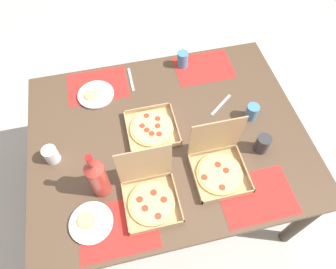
% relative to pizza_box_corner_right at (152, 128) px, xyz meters
% --- Properties ---
extents(ground_plane, '(6.00, 6.00, 0.00)m').
position_rel_pizza_box_corner_right_xyz_m(ground_plane, '(0.08, -0.05, -0.74)').
color(ground_plane, beige).
extents(dining_table, '(1.49, 1.18, 0.73)m').
position_rel_pizza_box_corner_right_xyz_m(dining_table, '(0.08, -0.05, -0.10)').
color(dining_table, '#3F3328').
rests_on(dining_table, ground_plane).
extents(placemat_near_left, '(0.36, 0.26, 0.00)m').
position_rel_pizza_box_corner_right_xyz_m(placemat_near_left, '(-0.26, -0.49, -0.01)').
color(placemat_near_left, red).
rests_on(placemat_near_left, dining_table).
extents(placemat_near_right, '(0.36, 0.26, 0.00)m').
position_rel_pizza_box_corner_right_xyz_m(placemat_near_right, '(0.41, -0.49, -0.01)').
color(placemat_near_right, red).
rests_on(placemat_near_right, dining_table).
extents(placemat_far_left, '(0.36, 0.26, 0.00)m').
position_rel_pizza_box_corner_right_xyz_m(placemat_far_left, '(-0.26, 0.39, -0.01)').
color(placemat_far_left, red).
rests_on(placemat_far_left, dining_table).
extents(placemat_far_right, '(0.36, 0.26, 0.00)m').
position_rel_pizza_box_corner_right_xyz_m(placemat_far_right, '(0.41, 0.39, -0.01)').
color(placemat_far_right, red).
rests_on(placemat_far_right, dining_table).
extents(pizza_box_corner_right, '(0.27, 0.27, 0.04)m').
position_rel_pizza_box_corner_right_xyz_m(pizza_box_corner_right, '(0.00, 0.00, 0.00)').
color(pizza_box_corner_right, tan).
rests_on(pizza_box_corner_right, dining_table).
extents(pizza_box_edge_far, '(0.25, 0.26, 0.29)m').
position_rel_pizza_box_corner_right_xyz_m(pizza_box_edge_far, '(-0.09, -0.39, 0.03)').
color(pizza_box_edge_far, tan).
rests_on(pizza_box_edge_far, dining_table).
extents(pizza_box_corner_left, '(0.26, 0.27, 0.30)m').
position_rel_pizza_box_corner_right_xyz_m(pizza_box_corner_left, '(0.28, -0.32, 0.04)').
color(pizza_box_corner_left, tan).
rests_on(pizza_box_corner_left, dining_table).
extents(plate_far_right, '(0.20, 0.20, 0.03)m').
position_rel_pizza_box_corner_right_xyz_m(plate_far_right, '(-0.38, -0.44, -0.00)').
color(plate_far_right, white).
rests_on(plate_far_right, dining_table).
extents(plate_far_left, '(0.21, 0.21, 0.03)m').
position_rel_pizza_box_corner_right_xyz_m(plate_far_left, '(-0.28, 0.31, -0.00)').
color(plate_far_left, white).
rests_on(plate_far_left, dining_table).
extents(soda_bottle, '(0.09, 0.09, 0.32)m').
position_rel_pizza_box_corner_right_xyz_m(soda_bottle, '(-0.30, -0.29, 0.12)').
color(soda_bottle, '#B2382D').
rests_on(soda_bottle, dining_table).
extents(cup_clear_left, '(0.07, 0.07, 0.10)m').
position_rel_pizza_box_corner_right_xyz_m(cup_clear_left, '(0.29, 0.44, 0.04)').
color(cup_clear_left, teal).
rests_on(cup_clear_left, dining_table).
extents(cup_dark, '(0.07, 0.07, 0.10)m').
position_rel_pizza_box_corner_right_xyz_m(cup_dark, '(0.53, -0.25, 0.04)').
color(cup_dark, '#333338').
rests_on(cup_dark, dining_table).
extents(cup_clear_right, '(0.07, 0.07, 0.09)m').
position_rel_pizza_box_corner_right_xyz_m(cup_clear_right, '(-0.53, -0.06, 0.03)').
color(cup_clear_right, silver).
rests_on(cup_clear_right, dining_table).
extents(cup_spare, '(0.07, 0.07, 0.09)m').
position_rel_pizza_box_corner_right_xyz_m(cup_spare, '(0.56, -0.04, 0.03)').
color(cup_spare, teal).
rests_on(cup_spare, dining_table).
extents(fork_by_near_left, '(0.16, 0.13, 0.00)m').
position_rel_pizza_box_corner_right_xyz_m(fork_by_near_left, '(0.42, 0.08, -0.01)').
color(fork_by_near_left, '#B7B7BC').
rests_on(fork_by_near_left, dining_table).
extents(fork_by_far_right, '(0.02, 0.19, 0.00)m').
position_rel_pizza_box_corner_right_xyz_m(fork_by_far_right, '(-0.05, 0.39, -0.01)').
color(fork_by_far_right, '#B7B7BC').
rests_on(fork_by_far_right, dining_table).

